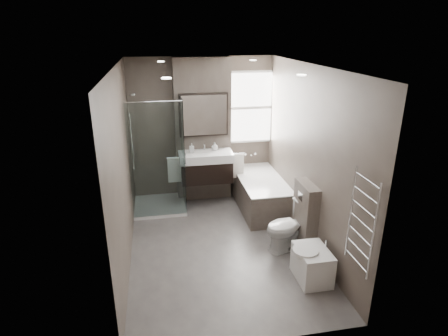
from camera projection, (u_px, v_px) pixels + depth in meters
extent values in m
cube|color=#595451|center=(220.00, 246.00, 5.62)|extent=(2.65, 3.85, 0.05)
cube|color=silver|center=(219.00, 64.00, 4.69)|extent=(2.65, 3.85, 0.05)
cube|color=brown|center=(202.00, 129.00, 6.93)|extent=(2.65, 0.05, 2.60)
cube|color=brown|center=(256.00, 234.00, 3.38)|extent=(2.65, 0.05, 2.60)
cube|color=brown|center=(121.00, 170.00, 4.93)|extent=(0.05, 3.85, 2.60)
cube|color=brown|center=(310.00, 158.00, 5.38)|extent=(0.05, 3.85, 2.60)
cube|color=#534942|center=(203.00, 131.00, 6.79)|extent=(1.00, 0.25, 2.60)
cube|color=black|center=(206.00, 171.00, 6.69)|extent=(0.90, 0.45, 0.38)
cube|color=white|center=(206.00, 157.00, 6.60)|extent=(0.95, 0.47, 0.15)
cylinder|color=silver|center=(204.00, 146.00, 6.71)|extent=(0.03, 0.03, 0.12)
cylinder|color=silver|center=(205.00, 144.00, 6.63)|extent=(0.02, 0.12, 0.02)
cube|color=black|center=(204.00, 115.00, 6.53)|extent=(0.86, 0.06, 0.76)
cube|color=white|center=(204.00, 115.00, 6.49)|extent=(0.80, 0.02, 0.70)
cube|color=white|center=(175.00, 170.00, 6.56)|extent=(0.24, 0.06, 0.44)
cube|color=white|center=(237.00, 166.00, 6.75)|extent=(0.24, 0.06, 0.44)
cube|color=white|center=(160.00, 205.00, 6.79)|extent=(0.90, 0.90, 0.06)
cube|color=white|center=(157.00, 162.00, 6.03)|extent=(0.88, 0.01, 1.94)
cube|color=white|center=(182.00, 152.00, 6.51)|extent=(0.01, 0.88, 1.94)
cylinder|color=silver|center=(132.00, 142.00, 6.29)|extent=(0.02, 0.02, 1.00)
cube|color=#534942|center=(260.00, 194.00, 6.68)|extent=(0.75, 1.60, 0.55)
cube|color=white|center=(261.00, 179.00, 6.59)|extent=(0.75, 1.60, 0.03)
cube|color=white|center=(261.00, 183.00, 6.61)|extent=(0.61, 1.42, 0.12)
cube|color=white|center=(250.00, 108.00, 6.91)|extent=(0.98, 0.04, 1.33)
cube|color=white|center=(250.00, 108.00, 6.89)|extent=(0.90, 0.01, 1.25)
cube|color=white|center=(250.00, 108.00, 6.88)|extent=(0.90, 0.01, 0.05)
imported|color=white|center=(289.00, 226.00, 5.41)|extent=(0.80, 0.60, 0.72)
cube|color=#534942|center=(305.00, 216.00, 5.41)|extent=(0.18, 0.55, 1.00)
cube|color=silver|center=(300.00, 196.00, 5.28)|extent=(0.01, 0.16, 0.11)
cube|color=white|center=(312.00, 264.00, 4.78)|extent=(0.39, 0.54, 0.43)
cylinder|color=white|center=(305.00, 251.00, 4.69)|extent=(0.32, 0.32, 0.05)
cylinder|color=silver|center=(326.00, 244.00, 4.70)|extent=(0.02, 0.02, 0.10)
cylinder|color=silver|center=(374.00, 233.00, 3.75)|extent=(0.03, 0.03, 1.10)
cylinder|color=silver|center=(351.00, 212.00, 4.17)|extent=(0.03, 0.03, 1.10)
cube|color=silver|center=(362.00, 222.00, 3.96)|extent=(0.02, 0.46, 1.00)
imported|color=white|center=(192.00, 148.00, 6.55)|extent=(0.07, 0.08, 0.17)
imported|color=white|center=(215.00, 146.00, 6.66)|extent=(0.12, 0.12, 0.15)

